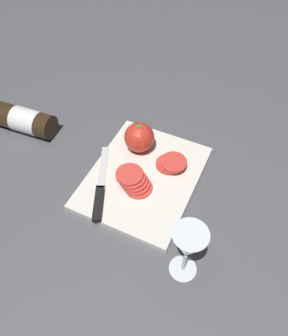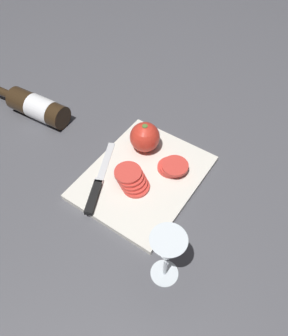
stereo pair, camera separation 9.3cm
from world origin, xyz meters
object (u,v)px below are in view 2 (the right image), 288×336
Objects in this scene: wine_bottle at (36,107)px; tomato_slice_stack_near at (132,180)px; whole_tomato at (145,137)px; wine_glass at (167,252)px; knife at (96,190)px; tomato_slice_stack_far at (173,167)px.

tomato_slice_stack_near is at bearing -98.65° from wine_bottle.
tomato_slice_stack_near is at bearing -160.09° from whole_tomato.
tomato_slice_stack_near is (-0.07, -0.45, -0.00)m from wine_bottle.
wine_glass reaches higher than knife.
wine_glass is 1.92× the size of whole_tomato.
tomato_slice_stack_near is (-0.14, -0.05, -0.02)m from whole_tomato.
knife is 0.10m from tomato_slice_stack_near.
wine_glass reaches higher than tomato_slice_stack_near.
wine_bottle is 1.88× the size of wine_glass.
wine_bottle is at bearing 44.80° from knife.
wine_bottle is at bearing 81.35° from tomato_slice_stack_near.
wine_glass reaches higher than whole_tomato.
wine_bottle is 0.51m from tomato_slice_stack_far.
wine_glass reaches higher than wine_bottle.
wine_bottle is 0.40m from knife.
whole_tomato is 0.12m from tomato_slice_stack_far.
whole_tomato is at bearing -80.01° from wine_bottle.
knife is (0.08, 0.28, -0.10)m from wine_glass.
tomato_slice_stack_far is (-0.03, -0.12, -0.03)m from whole_tomato.
wine_bottle is 3.62× the size of tomato_slice_stack_far.
whole_tomato is at bearing -29.23° from knife.
tomato_slice_stack_near is (0.08, -0.07, 0.02)m from knife.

